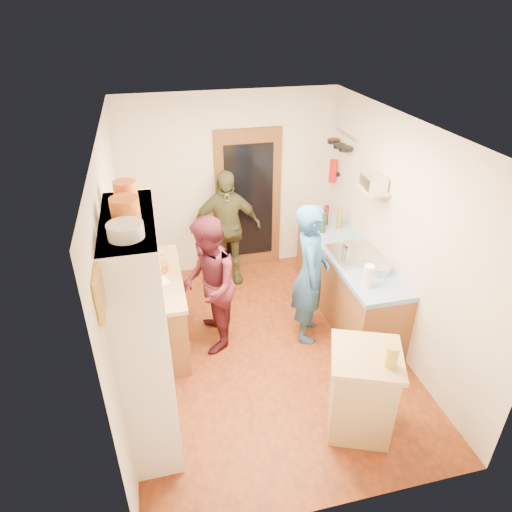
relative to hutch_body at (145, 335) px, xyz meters
name	(u,v)px	position (x,y,z in m)	size (l,w,h in m)	color
floor	(266,349)	(1.30, 0.80, -1.11)	(3.00, 4.00, 0.02)	#883910
ceiling	(269,127)	(1.30, 0.80, 1.51)	(3.00, 4.00, 0.02)	silver
wall_back	(231,185)	(1.30, 2.81, 0.20)	(3.00, 0.02, 2.60)	beige
wall_front	(343,395)	(1.30, -1.21, 0.20)	(3.00, 0.02, 2.60)	beige
wall_left	(118,271)	(-0.21, 0.80, 0.20)	(0.02, 4.00, 2.60)	beige
wall_right	(398,237)	(2.81, 0.80, 0.20)	(0.02, 4.00, 2.60)	beige
door_frame	(249,201)	(1.55, 2.77, -0.05)	(0.95, 0.06, 2.10)	brown
door_glass	(249,202)	(1.55, 2.74, -0.05)	(0.70, 0.02, 1.70)	black
hutch_body	(145,335)	(0.00, 0.00, 0.00)	(0.40, 1.20, 2.20)	white
hutch_top_shelf	(127,221)	(0.00, 0.00, 1.08)	(0.40, 1.14, 0.04)	white
plate_stack	(125,230)	(0.00, -0.31, 1.15)	(0.25, 0.25, 0.10)	white
orange_pot_a	(125,209)	(0.00, -0.01, 1.18)	(0.21, 0.21, 0.17)	orange
orange_pot_b	(125,191)	(0.00, 0.35, 1.18)	(0.19, 0.19, 0.16)	orange
left_counter_base	(157,311)	(0.10, 1.25, -0.68)	(0.60, 1.40, 0.85)	brown
left_counter_top	(153,279)	(0.10, 1.25, -0.23)	(0.64, 1.44, 0.05)	tan
toaster	(158,290)	(0.15, 0.85, -0.11)	(0.23, 0.15, 0.17)	white
kettle	(148,283)	(0.05, 1.02, -0.12)	(0.14, 0.14, 0.16)	white
orange_bowl	(159,267)	(0.18, 1.37, -0.15)	(0.21, 0.21, 0.10)	orange
chopping_board	(152,252)	(0.12, 1.83, -0.19)	(0.30, 0.22, 0.03)	tan
right_counter_base	(346,283)	(2.50, 1.30, -0.68)	(0.60, 2.20, 0.84)	brown
right_counter_top	(350,253)	(2.50, 1.30, -0.23)	(0.62, 2.22, 0.06)	#1F5CAE
hob	(355,254)	(2.50, 1.17, -0.18)	(0.55, 0.58, 0.04)	silver
pot_on_hob	(350,248)	(2.45, 1.20, -0.10)	(0.19, 0.19, 0.12)	silver
bottle_a	(323,223)	(2.35, 1.85, -0.06)	(0.07, 0.07, 0.28)	#143F14
bottle_b	(326,215)	(2.48, 2.08, -0.06)	(0.07, 0.07, 0.27)	#591419
bottle_c	(340,218)	(2.61, 1.92, -0.05)	(0.07, 0.07, 0.29)	olive
paper_towel	(368,276)	(2.35, 0.51, -0.07)	(0.12, 0.12, 0.26)	white
mixing_bowl	(379,269)	(2.60, 0.74, -0.15)	(0.26, 0.26, 0.10)	silver
island_base	(361,393)	(1.88, -0.49, -0.67)	(0.55, 0.55, 0.86)	tan
island_top	(367,356)	(1.88, -0.49, -0.22)	(0.62, 0.62, 0.05)	tan
cutting_board	(361,351)	(1.85, -0.42, -0.21)	(0.35, 0.28, 0.02)	white
oil_jar	(392,356)	(2.00, -0.67, -0.09)	(0.10, 0.10, 0.21)	#AD9E2D
pan_rail	(345,135)	(2.76, 2.33, 0.95)	(0.02, 0.02, 0.65)	silver
pan_hang_a	(345,149)	(2.70, 2.15, 0.82)	(0.18, 0.18, 0.05)	black
pan_hang_b	(339,146)	(2.70, 2.35, 0.80)	(0.16, 0.16, 0.05)	black
pan_hang_c	(334,141)	(2.70, 2.55, 0.81)	(0.17, 0.17, 0.05)	black
wall_shelf	(373,190)	(2.67, 1.25, 0.60)	(0.26, 0.42, 0.03)	tan
radio	(374,183)	(2.67, 1.25, 0.69)	(0.22, 0.30, 0.15)	silver
ext_bracket	(337,174)	(2.77, 2.50, 0.35)	(0.06, 0.10, 0.04)	black
fire_extinguisher	(333,171)	(2.71, 2.50, 0.40)	(0.11, 0.11, 0.32)	red
picture_frame	(99,295)	(-0.18, -0.75, 0.95)	(0.03, 0.25, 0.30)	gold
person_hob	(313,275)	(1.89, 0.92, -0.24)	(0.63, 0.41, 1.72)	#25538D
person_left	(211,283)	(0.73, 1.09, -0.28)	(0.80, 0.62, 1.64)	#481521
person_back	(227,228)	(1.16, 2.41, -0.27)	(0.98, 0.41, 1.67)	#424326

